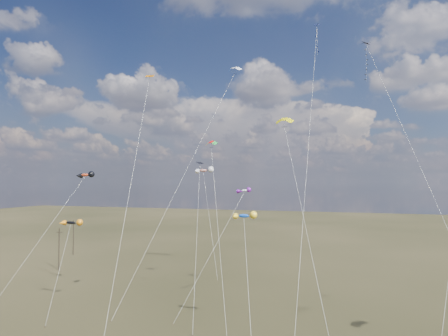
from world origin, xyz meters
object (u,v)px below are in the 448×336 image
(utility_pole_near, at_px, (59,248))
(utility_pole_far, at_px, (73,237))
(novelty_black_orange, at_px, (71,223))
(diamond_black_high, at_px, (372,74))
(parafoil_yellow, at_px, (284,120))

(utility_pole_near, bearing_deg, utility_pole_far, 119.74)
(utility_pole_near, bearing_deg, novelty_black_orange, -45.90)
(diamond_black_high, height_order, novelty_black_orange, diamond_black_high)
(parafoil_yellow, height_order, novelty_black_orange, parafoil_yellow)
(utility_pole_far, relative_size, parafoil_yellow, 0.30)
(utility_pole_far, xyz_separation_m, parafoil_yellow, (53.93, -23.22, 21.59))
(utility_pole_far, xyz_separation_m, diamond_black_high, (65.60, -19.06, 28.09))
(diamond_black_high, bearing_deg, utility_pole_far, 163.80)
(diamond_black_high, bearing_deg, utility_pole_near, 174.98)
(utility_pole_far, distance_m, diamond_black_high, 73.86)
(parafoil_yellow, bearing_deg, utility_pole_far, 156.70)
(utility_pole_far, relative_size, novelty_black_orange, 0.67)
(utility_pole_near, relative_size, diamond_black_high, 0.21)
(utility_pole_far, xyz_separation_m, novelty_black_orange, (25.74, -32.31, 7.33))
(parafoil_yellow, bearing_deg, novelty_black_orange, -162.13)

